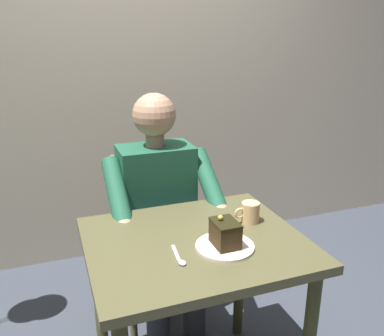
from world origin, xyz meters
name	(u,v)px	position (x,y,z in m)	size (l,w,h in m)	color
cafe_rear_panel	(117,32)	(0.00, -1.40, 1.50)	(6.40, 0.12, 3.00)	beige
dining_table	(195,266)	(0.00, 0.00, 0.64)	(0.81, 0.69, 0.75)	brown
chair	(153,229)	(0.00, -0.65, 0.48)	(0.42, 0.42, 0.89)	brown
seated_person	(161,216)	(0.00, -0.48, 0.64)	(0.53, 0.58, 1.23)	#1E543C
dessert_plate	(225,246)	(-0.08, 0.09, 0.76)	(0.21, 0.21, 0.01)	silver
cake_slice	(225,233)	(-0.08, 0.09, 0.81)	(0.09, 0.11, 0.11)	#332511
coffee_cup	(250,212)	(-0.26, -0.06, 0.80)	(0.11, 0.07, 0.08)	#DFAF78
dessert_spoon	(179,258)	(0.10, 0.11, 0.76)	(0.03, 0.14, 0.01)	silver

